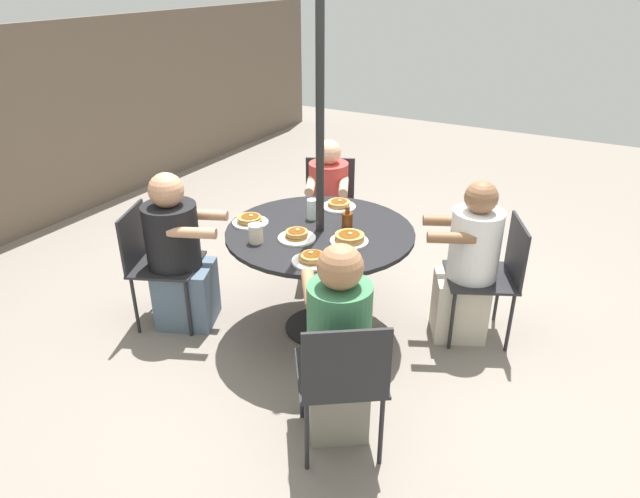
{
  "coord_description": "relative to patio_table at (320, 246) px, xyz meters",
  "views": [
    {
      "loc": [
        -2.89,
        -1.62,
        2.26
      ],
      "look_at": [
        0.0,
        0.0,
        0.61
      ],
      "focal_mm": 32.0,
      "sensor_mm": 36.0,
      "label": 1
    }
  ],
  "objects": [
    {
      "name": "pancake_plate_d",
      "position": [
        0.39,
        0.07,
        0.14
      ],
      "size": [
        0.23,
        0.23,
        0.06
      ],
      "color": "white",
      "rests_on": "patio_table"
    },
    {
      "name": "syrup_bottle",
      "position": [
        0.12,
        -0.14,
        0.17
      ],
      "size": [
        0.09,
        0.07,
        0.15
      ],
      "color": "#602D0F",
      "rests_on": "patio_table"
    },
    {
      "name": "patio_table",
      "position": [
        0.0,
        0.0,
        0.0
      ],
      "size": [
        1.21,
        1.21,
        0.75
      ],
      "color": "black",
      "rests_on": "ground"
    },
    {
      "name": "diner_north",
      "position": [
        -0.38,
        0.88,
        -0.13
      ],
      "size": [
        0.51,
        0.58,
        1.09
      ],
      "rotation": [
        0.0,
        0.0,
        -2.73
      ],
      "color": "slate",
      "rests_on": "ground"
    },
    {
      "name": "patio_chair_north",
      "position": [
        -0.45,
        1.03,
        -0.14
      ],
      "size": [
        0.57,
        0.57,
        0.83
      ],
      "rotation": [
        0.0,
        0.0,
        -2.73
      ],
      "color": "#232326",
      "rests_on": "ground"
    },
    {
      "name": "coffee_cup",
      "position": [
        -0.35,
        0.25,
        0.17
      ],
      "size": [
        0.09,
        0.09,
        0.12
      ],
      "color": "beige",
      "rests_on": "patio_table"
    },
    {
      "name": "patio_chair_west",
      "position": [
        1.02,
        0.48,
        -0.14
      ],
      "size": [
        0.57,
        0.57,
        0.83
      ],
      "rotation": [
        0.0,
        0.0,
        -4.27
      ],
      "color": "#232326",
      "rests_on": "ground"
    },
    {
      "name": "patio_chair_east",
      "position": [
        -0.93,
        -0.64,
        -0.14
      ],
      "size": [
        0.6,
        0.6,
        0.83
      ],
      "rotation": [
        0.0,
        0.0,
        -0.96
      ],
      "color": "#232326",
      "rests_on": "ground"
    },
    {
      "name": "diner_west",
      "position": [
        0.87,
        0.41,
        -0.14
      ],
      "size": [
        0.55,
        0.48,
        1.06
      ],
      "rotation": [
        0.0,
        0.0,
        -4.27
      ],
      "color": "#3D3D42",
      "rests_on": "ground"
    },
    {
      "name": "back_fence",
      "position": [
        0.0,
        3.17,
        0.28
      ],
      "size": [
        10.0,
        0.06,
        1.83
      ],
      "primitive_type": "cube",
      "color": "brown",
      "rests_on": "ground"
    },
    {
      "name": "umbrella_pole",
      "position": [
        0.0,
        0.0,
        0.56
      ],
      "size": [
        0.05,
        0.05,
        2.39
      ],
      "primitive_type": "cylinder",
      "color": "black",
      "rests_on": "ground"
    },
    {
      "name": "drinking_glass_a",
      "position": [
        0.13,
        0.14,
        0.18
      ],
      "size": [
        0.07,
        0.07,
        0.14
      ],
      "primitive_type": "cylinder",
      "color": "silver",
      "rests_on": "patio_table"
    },
    {
      "name": "diner_east",
      "position": [
        -0.79,
        -0.55,
        -0.11
      ],
      "size": [
        0.58,
        0.54,
        1.12
      ],
      "rotation": [
        0.0,
        0.0,
        -0.96
      ],
      "color": "gray",
      "rests_on": "ground"
    },
    {
      "name": "patio_chair_south",
      "position": [
        0.49,
        -1.02,
        -0.14
      ],
      "size": [
        0.58,
        0.58,
        0.83
      ],
      "rotation": [
        0.0,
        0.0,
        0.45
      ],
      "color": "#232326",
      "rests_on": "ground"
    },
    {
      "name": "pancake_plate_c",
      "position": [
        -0.07,
        -0.24,
        0.14
      ],
      "size": [
        0.23,
        0.23,
        0.07
      ],
      "color": "white",
      "rests_on": "patio_table"
    },
    {
      "name": "ground_plane",
      "position": [
        0.0,
        0.0,
        -0.63
      ],
      "size": [
        12.0,
        12.0,
        0.0
      ],
      "primitive_type": "plane",
      "color": "gray"
    },
    {
      "name": "pancake_plate_e",
      "position": [
        -0.14,
        0.45,
        0.14
      ],
      "size": [
        0.23,
        0.23,
        0.06
      ],
      "color": "white",
      "rests_on": "patio_table"
    },
    {
      "name": "pancake_plate_a",
      "position": [
        -0.19,
        0.06,
        0.14
      ],
      "size": [
        0.23,
        0.23,
        0.07
      ],
      "color": "white",
      "rests_on": "patio_table"
    },
    {
      "name": "pancake_plate_b",
      "position": [
        -0.41,
        -0.18,
        0.14
      ],
      "size": [
        0.23,
        0.23,
        0.07
      ],
      "color": "white",
      "rests_on": "patio_table"
    },
    {
      "name": "diner_south",
      "position": [
        0.41,
        -0.87,
        -0.13
      ],
      "size": [
        0.48,
        0.54,
        1.1
      ],
      "rotation": [
        0.0,
        0.0,
        0.45
      ],
      "color": "beige",
      "rests_on": "ground"
    }
  ]
}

